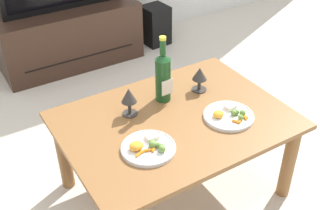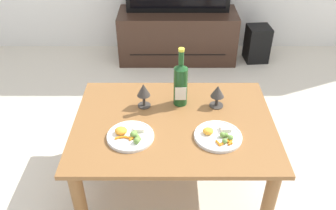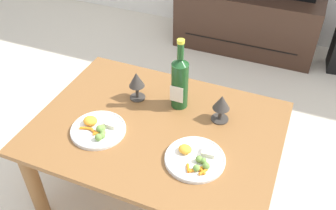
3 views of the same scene
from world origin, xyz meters
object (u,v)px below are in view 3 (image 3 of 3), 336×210
Objects in this scene: goblet_right at (221,104)px; dinner_plate_right at (195,158)px; wine_bottle at (180,81)px; dinner_plate_left at (98,129)px; tv_stand at (247,21)px; goblet_left at (137,81)px; dining_table at (157,139)px.

goblet_right is 0.29m from dinner_plate_right.
dinner_plate_left is at bearing -130.87° from wine_bottle.
wine_bottle reaches higher than tv_stand.
goblet_left is 0.30m from dinner_plate_left.
wine_bottle is (0.04, 0.18, 0.22)m from dining_table.
wine_bottle is at bearing 7.23° from goblet_left.
dinner_plate_right is (0.23, -0.13, 0.09)m from dining_table.
goblet_right is at bearing -82.87° from tv_stand.
dinner_plate_left is (-0.23, -0.13, 0.10)m from dining_table.
tv_stand is at bearing 81.38° from goblet_left.
wine_bottle is 1.42× the size of dinner_plate_right.
dinner_plate_right reaches higher than dining_table.
wine_bottle reaches higher than goblet_right.
dinner_plate_right reaches higher than tv_stand.
wine_bottle is 1.45× the size of dinner_plate_left.
tv_stand is at bearing 95.33° from dinner_plate_right.
dining_table is 7.41× the size of goblet_left.
dining_table is at bearing 150.09° from dinner_plate_right.
goblet_right reaches higher than dinner_plate_left.
tv_stand is (0.06, 1.67, -0.16)m from dining_table.
wine_bottle reaches higher than dining_table.
wine_bottle is 2.40× the size of goblet_left.
tv_stand is 1.54m from wine_bottle.
goblet_right is 0.56m from dinner_plate_left.
tv_stand is 4.49× the size of dinner_plate_right.
wine_bottle is 0.39m from dinner_plate_right.
goblet_left is 0.50m from dinner_plate_right.
wine_bottle is 0.22m from goblet_left.
dining_table is 0.29m from wine_bottle.
goblet_left is 0.42m from goblet_right.
goblet_left is at bearing -98.62° from tv_stand.
wine_bottle is at bearing 49.13° from dinner_plate_left.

